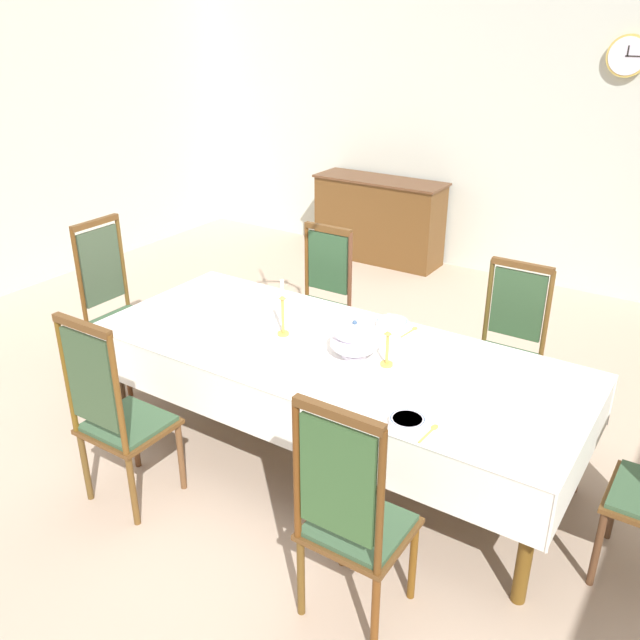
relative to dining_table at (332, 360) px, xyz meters
The scene contains 18 objects.
ground 0.73m from the dining_table, 90.00° to the left, with size 8.14×6.87×0.04m, color tan.
back_wall 3.82m from the dining_table, 90.00° to the left, with size 8.14×0.08×3.30m, color silver.
dining_table is the anchor object (origin of this frame).
tablecloth 0.00m from the dining_table, 90.00° to the right, with size 2.91×1.18×0.32m.
chair_south_a 1.24m from the dining_table, 126.86° to the right, with size 0.44×0.42×1.16m.
chair_north_a 1.24m from the dining_table, 126.99° to the left, with size 0.44×0.42×1.09m.
chair_south_b 1.23m from the dining_table, 53.95° to the right, with size 0.44×0.42×1.17m.
chair_north_b 1.23m from the dining_table, 53.81° to the left, with size 0.44×0.42×1.09m.
chair_head_west 1.86m from the dining_table, behind, with size 0.42×0.44×1.20m.
soup_tureen 0.23m from the dining_table, ahead, with size 0.28×0.28×0.22m.
candlestick_west 0.41m from the dining_table, behind, with size 0.07×0.07×0.36m.
candlestick_east 0.40m from the dining_table, ahead, with size 0.07×0.07×0.31m.
bowl_near_left 0.86m from the dining_table, 33.33° to the right, with size 0.17×0.17×0.04m.
bowl_near_right 0.49m from the dining_table, 72.37° to the left, with size 0.20×0.20×0.05m.
spoon_primary 0.95m from the dining_table, 28.04° to the right, with size 0.03×0.18×0.01m.
spoon_secondary 0.56m from the dining_table, 60.30° to the left, with size 0.04×0.18×0.01m.
sideboard 3.72m from the dining_table, 114.35° to the left, with size 1.44×0.48×0.90m.
mounted_clock 3.98m from the dining_table, 79.42° to the left, with size 0.35×0.06×0.35m.
Camera 1 is at (1.83, -3.16, 2.53)m, focal length 37.61 mm.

